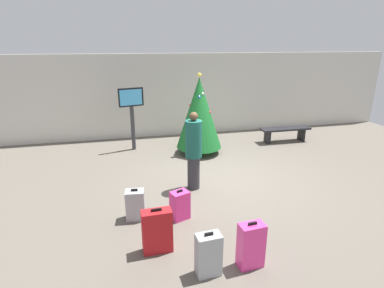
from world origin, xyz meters
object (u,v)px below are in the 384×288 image
object	(u,v)px
suitcase_2	(180,205)
suitcase_4	(251,245)
holiday_tree	(199,113)
suitcase_0	(208,255)
suitcase_1	(157,231)
waiting_bench	(285,131)
traveller_0	(194,150)
flight_info_kiosk	(132,108)
suitcase_3	(135,205)

from	to	relation	value
suitcase_2	suitcase_4	xyz separation A→B (m)	(0.77, -1.51, 0.08)
holiday_tree	suitcase_0	bearing A→B (deg)	-102.94
holiday_tree	suitcase_1	world-z (taller)	holiday_tree
suitcase_1	suitcase_4	world-z (taller)	suitcase_1
holiday_tree	suitcase_4	distance (m)	5.03
waiting_bench	suitcase_2	distance (m)	5.78
waiting_bench	suitcase_4	xyz separation A→B (m)	(-3.57, -5.33, -0.01)
waiting_bench	traveller_0	xyz separation A→B (m)	(-3.79, -2.65, 0.57)
suitcase_1	suitcase_4	size ratio (longest dim) A/B	1.02
flight_info_kiosk	traveller_0	bearing A→B (deg)	-68.47
holiday_tree	suitcase_4	xyz separation A→B (m)	(-0.48, -4.93, -0.88)
waiting_bench	suitcase_3	xyz separation A→B (m)	(-5.16, -3.65, -0.07)
suitcase_2	waiting_bench	bearing A→B (deg)	41.38
holiday_tree	flight_info_kiosk	distance (m)	2.05
traveller_0	suitcase_1	distance (m)	2.36
holiday_tree	suitcase_3	distance (m)	3.97
suitcase_3	suitcase_4	world-z (taller)	suitcase_4
suitcase_4	suitcase_1	bearing A→B (deg)	153.20
holiday_tree	waiting_bench	distance (m)	3.23
suitcase_0	suitcase_3	bearing A→B (deg)	118.76
waiting_bench	suitcase_4	world-z (taller)	suitcase_4
flight_info_kiosk	suitcase_3	world-z (taller)	flight_info_kiosk
suitcase_0	suitcase_2	distance (m)	1.53
suitcase_2	suitcase_1	bearing A→B (deg)	-122.03
suitcase_1	suitcase_4	distance (m)	1.46
suitcase_0	suitcase_1	world-z (taller)	suitcase_1
holiday_tree	waiting_bench	size ratio (longest dim) A/B	1.42
suitcase_1	traveller_0	bearing A→B (deg)	61.96
suitcase_0	suitcase_2	size ratio (longest dim) A/B	1.16
suitcase_1	suitcase_2	xyz separation A→B (m)	(0.53, 0.85, -0.09)
traveller_0	suitcase_4	distance (m)	2.75
traveller_0	suitcase_4	size ratio (longest dim) A/B	2.39
suitcase_0	suitcase_1	distance (m)	0.94
holiday_tree	suitcase_0	distance (m)	5.16
suitcase_3	suitcase_1	bearing A→B (deg)	-74.29
flight_info_kiosk	holiday_tree	bearing A→B (deg)	-22.19
suitcase_1	suitcase_3	xyz separation A→B (m)	(-0.29, 1.02, -0.07)
traveller_0	suitcase_1	size ratio (longest dim) A/B	2.34
holiday_tree	suitcase_3	world-z (taller)	holiday_tree
suitcase_2	suitcase_4	distance (m)	1.69
waiting_bench	suitcase_1	world-z (taller)	suitcase_1
suitcase_1	suitcase_4	bearing A→B (deg)	-26.80
suitcase_4	traveller_0	bearing A→B (deg)	94.78
suitcase_2	suitcase_3	size ratio (longest dim) A/B	0.95
waiting_bench	suitcase_1	bearing A→B (deg)	-136.19
traveller_0	suitcase_3	size ratio (longest dim) A/B	2.86
traveller_0	suitcase_4	bearing A→B (deg)	-85.22
flight_info_kiosk	suitcase_1	size ratio (longest dim) A/B	2.51
holiday_tree	traveller_0	world-z (taller)	holiday_tree
flight_info_kiosk	suitcase_4	world-z (taller)	flight_info_kiosk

